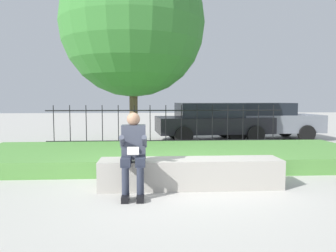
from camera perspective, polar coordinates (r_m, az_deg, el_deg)
name	(u,v)px	position (r m, az deg, el deg)	size (l,w,h in m)	color
ground_plane	(180,188)	(5.67, 2.15, -10.66)	(60.00, 60.00, 0.00)	#B2AFA8
stone_bench	(190,175)	(5.63, 3.91, -8.46)	(3.07, 0.59, 0.49)	#ADA89E
person_seated_reader	(133,150)	(5.17, -6.04, -4.10)	(0.42, 0.73, 1.29)	black
grass_berm	(171,156)	(7.79, 0.48, -5.19)	(9.01, 3.04, 0.32)	#569342
iron_fence	(166,126)	(9.72, -0.38, -0.05)	(7.01, 0.03, 1.32)	black
car_parked_center	(211,121)	(11.82, 7.57, 0.90)	(4.12, 2.25, 1.36)	black
car_parked_right	(262,120)	(12.63, 16.10, 1.00)	(4.10, 1.96, 1.36)	slate
tree_behind_fence	(133,25)	(10.51, -6.14, 17.08)	(4.38, 4.38, 5.95)	brown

